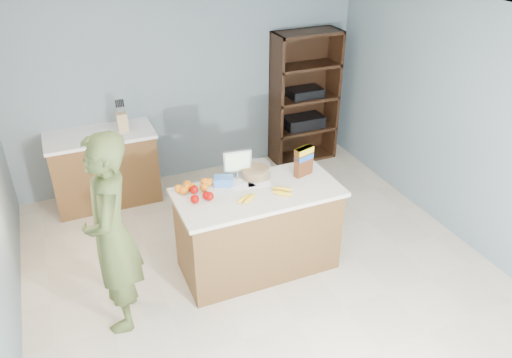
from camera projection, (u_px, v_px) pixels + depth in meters
name	position (u px, v px, depth m)	size (l,w,h in m)	color
floor	(270.00, 284.00, 4.89)	(4.50, 5.00, 0.02)	beige
walls	(273.00, 129.00, 4.07)	(4.52, 5.02, 2.51)	slate
counter_peninsula	(258.00, 233.00, 4.92)	(1.56, 0.76, 0.90)	brown
back_cabinet	(105.00, 168.00, 6.01)	(1.24, 0.62, 0.90)	brown
shelving_unit	(303.00, 99.00, 6.86)	(0.90, 0.40, 1.80)	black
person	(112.00, 235.00, 4.06)	(0.66, 0.43, 1.81)	#485628
knife_block	(122.00, 122.00, 5.80)	(0.12, 0.10, 0.31)	tan
envelopes	(252.00, 185.00, 4.76)	(0.40, 0.18, 0.00)	white
bananas	(265.00, 195.00, 4.57)	(0.58, 0.22, 0.04)	yellow
apples	(201.00, 195.00, 4.53)	(0.22, 0.25, 0.08)	#980402
oranges	(193.00, 186.00, 4.68)	(0.37, 0.19, 0.08)	orange
blue_carton	(224.00, 181.00, 4.76)	(0.18, 0.12, 0.08)	blue
salad_bowl	(255.00, 171.00, 4.89)	(0.30, 0.30, 0.13)	#267219
tv	(237.00, 162.00, 4.84)	(0.28, 0.12, 0.28)	silver
cereal_box	(304.00, 159.00, 4.86)	(0.21, 0.13, 0.30)	#592B14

